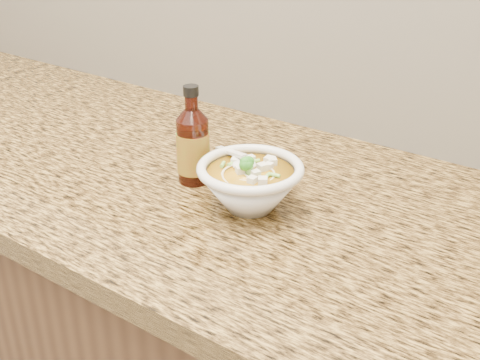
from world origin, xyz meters
The scene contains 3 objects.
counter_slab centered at (0.00, 1.68, 0.88)m, with size 4.00×0.68×0.04m, color #A8813D.
soup_bowl centered at (0.16, 1.62, 0.94)m, with size 0.19×0.17×0.09m.
hot_sauce_bottle centered at (0.03, 1.64, 0.97)m, with size 0.06×0.06×0.17m.
Camera 1 is at (0.64, 0.92, 1.38)m, focal length 45.00 mm.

